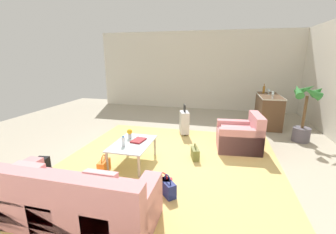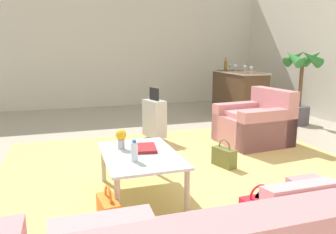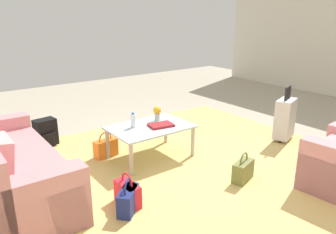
# 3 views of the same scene
# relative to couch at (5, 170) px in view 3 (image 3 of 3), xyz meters

# --- Properties ---
(ground_plane) EXTENTS (12.00, 12.00, 0.00)m
(ground_plane) POSITION_rel_couch_xyz_m (-2.19, 0.60, -0.30)
(ground_plane) COLOR #A89E89
(area_rug) EXTENTS (5.20, 4.40, 0.01)m
(area_rug) POSITION_rel_couch_xyz_m (-1.59, 0.80, -0.29)
(area_rug) COLOR tan
(area_rug) RESTS_ON ground
(couch) EXTENTS (0.85, 2.12, 0.84)m
(couch) POSITION_rel_couch_xyz_m (0.00, 0.00, 0.00)
(couch) COLOR #C67F84
(couch) RESTS_ON ground
(coffee_table) EXTENTS (1.07, 0.72, 0.45)m
(coffee_table) POSITION_rel_couch_xyz_m (-1.79, 0.10, 0.10)
(coffee_table) COLOR silver
(coffee_table) RESTS_ON ground
(water_bottle) EXTENTS (0.06, 0.06, 0.20)m
(water_bottle) POSITION_rel_couch_xyz_m (-1.59, -0.00, 0.24)
(water_bottle) COLOR silver
(water_bottle) RESTS_ON coffee_table
(coffee_table_book) EXTENTS (0.35, 0.26, 0.03)m
(coffee_table_book) POSITION_rel_couch_xyz_m (-1.91, 0.18, 0.16)
(coffee_table_book) COLOR maroon
(coffee_table_book) RESTS_ON coffee_table
(flower_vase) EXTENTS (0.11, 0.11, 0.21)m
(flower_vase) POSITION_rel_couch_xyz_m (-2.01, -0.05, 0.27)
(flower_vase) COLOR #B2B7BC
(flower_vase) RESTS_ON coffee_table
(suitcase_silver) EXTENTS (0.45, 0.33, 0.85)m
(suitcase_silver) POSITION_rel_couch_xyz_m (-3.79, 0.80, 0.06)
(suitcase_silver) COLOR #B7B7BC
(suitcase_silver) RESTS_ON ground
(handbag_red) EXTENTS (0.15, 0.32, 0.36)m
(handbag_red) POSITION_rel_couch_xyz_m (-0.95, 0.93, -0.17)
(handbag_red) COLOR red
(handbag_red) RESTS_ON ground
(handbag_orange) EXTENTS (0.33, 0.18, 0.36)m
(handbag_orange) POSITION_rel_couch_xyz_m (-1.31, -0.29, -0.17)
(handbag_orange) COLOR orange
(handbag_orange) RESTS_ON ground
(handbag_navy) EXTENTS (0.33, 0.32, 0.36)m
(handbag_navy) POSITION_rel_couch_xyz_m (-0.89, 1.04, -0.17)
(handbag_navy) COLOR navy
(handbag_navy) RESTS_ON ground
(handbag_olive) EXTENTS (0.35, 0.23, 0.36)m
(handbag_olive) POSITION_rel_couch_xyz_m (-2.28, 1.29, -0.17)
(handbag_olive) COLOR olive
(handbag_olive) RESTS_ON ground
(backpack_black) EXTENTS (0.33, 0.29, 0.40)m
(backpack_black) POSITION_rel_couch_xyz_m (-0.79, -1.19, -0.10)
(backpack_black) COLOR black
(backpack_black) RESTS_ON ground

